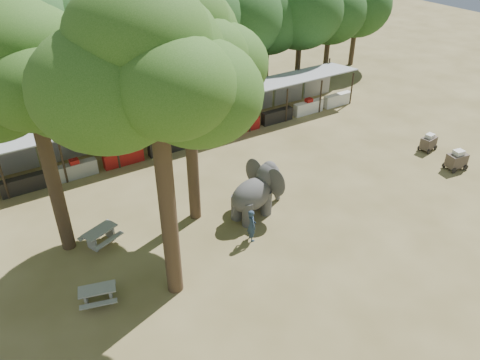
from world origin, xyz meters
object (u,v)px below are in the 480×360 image
yard_tree_left (21,73)px  picnic_table_near (98,293)px  elephant (257,191)px  cart_front (457,160)px  picnic_table_far (100,235)px  yard_tree_center (147,70)px  handler (252,225)px  yard_tree_back (180,45)px  cart_back (429,142)px

yard_tree_left → picnic_table_near: 8.84m
elephant → cart_front: 12.54m
picnic_table_far → cart_front: (19.70, -4.31, 0.09)m
yard_tree_center → cart_front: (18.17, -0.08, -8.61)m
elephant → cart_front: (12.26, -2.52, -0.71)m
picnic_table_near → picnic_table_far: picnic_table_far is taller
handler → picnic_table_far: 6.95m
yard_tree_left → handler: 11.34m
yard_tree_center → picnic_table_far: bearing=109.9°
yard_tree_left → yard_tree_back: bearing=-9.5°
yard_tree_left → elephant: 11.56m
picnic_table_far → yard_tree_center: bearing=-92.2°
picnic_table_far → cart_front: bearing=-34.5°
elephant → handler: (-1.40, -1.64, -0.48)m
yard_tree_left → cart_front: 23.06m
elephant → handler: elephant is taller
yard_tree_center → cart_back: bearing=7.1°
picnic_table_far → cart_front: cart_front is taller
elephant → cart_front: elephant is taller
handler → picnic_table_near: size_ratio=0.96×
yard_tree_back → cart_front: (15.17, -4.08, -7.94)m
handler → picnic_table_near: (-7.27, -0.06, -0.36)m
elephant → yard_tree_center: bearing=-170.8°
handler → cart_back: 14.28m
yard_tree_left → yard_tree_back: 6.09m
handler → cart_front: size_ratio=1.22×
elephant → picnic_table_far: (-7.44, 1.79, -0.80)m
yard_tree_back → picnic_table_near: yard_tree_back is taller
yard_tree_back → elephant: size_ratio=3.23×
yard_tree_center → picnic_table_near: (-2.76, 0.74, -8.74)m
elephant → picnic_table_far: 7.69m
cart_front → cart_back: size_ratio=1.10×
yard_tree_back → picnic_table_far: yard_tree_back is taller
handler → picnic_table_near: handler is taller
handler → cart_front: 13.69m
handler → picnic_table_far: handler is taller
yard_tree_back → cart_back: (15.71, -1.67, -8.00)m
handler → cart_front: handler is taller
picnic_table_near → cart_back: (21.47, 1.59, 0.08)m
yard_tree_left → cart_back: size_ratio=9.03×
elephant → picnic_table_near: (-8.68, -1.70, -0.84)m
picnic_table_near → handler: bearing=16.1°
picnic_table_far → picnic_table_near: bearing=-131.6°
yard_tree_left → picnic_table_far: 7.87m
cart_front → cart_back: bearing=85.6°
elephant → cart_back: (12.79, -0.11, -0.77)m
picnic_table_near → cart_front: cart_front is taller
yard_tree_back → picnic_table_near: (-5.76, -3.26, -8.08)m
cart_back → picnic_table_far: bearing=165.9°
yard_tree_center → cart_back: 20.75m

